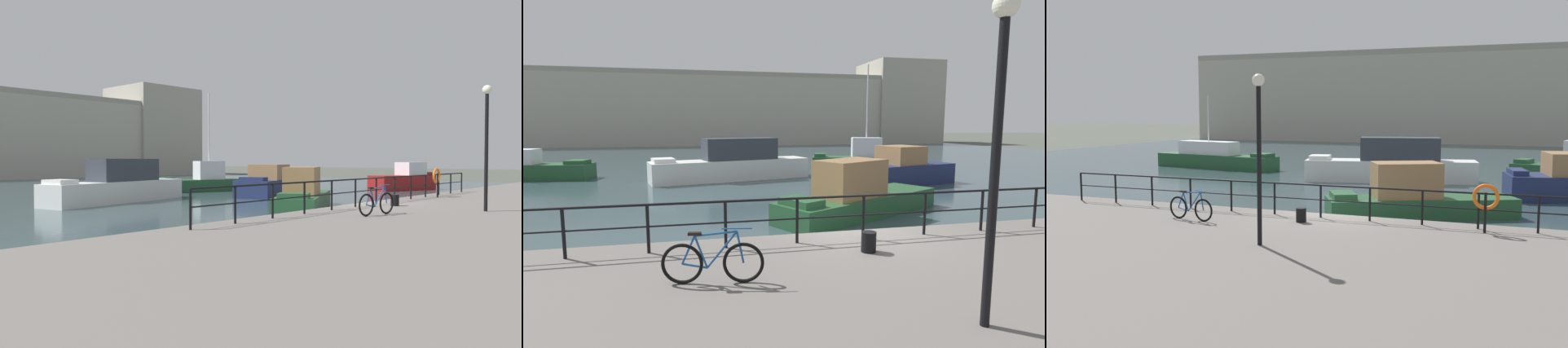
{
  "view_description": "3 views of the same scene",
  "coord_description": "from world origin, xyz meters",
  "views": [
    {
      "loc": [
        -18.25,
        -10.36,
        2.52
      ],
      "look_at": [
        -2.38,
        3.5,
        1.91
      ],
      "focal_mm": 34.07,
      "sensor_mm": 36.0,
      "label": 1
    },
    {
      "loc": [
        -4.03,
        -9.39,
        3.49
      ],
      "look_at": [
        -0.84,
        4.8,
        1.63
      ],
      "focal_mm": 27.31,
      "sensor_mm": 36.0,
      "label": 2
    },
    {
      "loc": [
        6.54,
        -18.46,
        4.23
      ],
      "look_at": [
        -1.63,
        1.78,
        1.83
      ],
      "focal_mm": 40.92,
      "sensor_mm": 36.0,
      "label": 3
    }
  ],
  "objects": [
    {
      "name": "moored_cabin_cruiser",
      "position": [
        1.85,
        4.37,
        0.75
      ],
      "size": [
        7.41,
        5.17,
        2.15
      ],
      "rotation": [
        0.0,
        0.0,
        3.63
      ],
      "color": "#23512D",
      "rests_on": "water_basin"
    },
    {
      "name": "moored_white_yacht",
      "position": [
        8.2,
        18.77,
        0.82
      ],
      "size": [
        7.16,
        3.8,
        7.83
      ],
      "rotation": [
        0.0,
        0.0,
        2.85
      ],
      "color": "#23512D",
      "rests_on": "water_basin"
    },
    {
      "name": "parked_bicycle",
      "position": [
        -3.79,
        -2.7,
        1.12
      ],
      "size": [
        1.76,
        0.35,
        0.98
      ],
      "rotation": [
        0.0,
        0.0,
        -0.17
      ],
      "color": "black",
      "rests_on": "quay_promenade"
    },
    {
      "name": "quay_railing",
      "position": [
        -0.14,
        -0.75,
        1.47
      ],
      "size": [
        19.75,
        0.07,
        1.08
      ],
      "color": "black",
      "rests_on": "quay_promenade"
    },
    {
      "name": "moored_harbor_tender",
      "position": [
        20.44,
        7.6,
        0.87
      ],
      "size": [
        6.25,
        3.69,
        2.31
      ],
      "rotation": [
        0.0,
        0.0,
        -0.32
      ],
      "color": "maroon",
      "rests_on": "water_basin"
    },
    {
      "name": "quay_lamp_post",
      "position": [
        -0.22,
        -4.99,
        3.55
      ],
      "size": [
        0.32,
        0.32,
        4.37
      ],
      "color": "black",
      "rests_on": "quay_promenade"
    },
    {
      "name": "moored_red_daysailer",
      "position": [
        7.64,
        11.44,
        0.83
      ],
      "size": [
        6.24,
        3.84,
        2.19
      ],
      "rotation": [
        0.0,
        0.0,
        3.38
      ],
      "color": "navy",
      "rests_on": "water_basin"
    },
    {
      "name": "mooring_bollard",
      "position": [
        -0.43,
        -1.7,
        0.95
      ],
      "size": [
        0.32,
        0.32,
        0.44
      ],
      "primitive_type": "cylinder",
      "color": "black",
      "rests_on": "quay_promenade"
    },
    {
      "name": "ground_plane",
      "position": [
        0.0,
        0.0,
        0.0
      ],
      "size": [
        240.0,
        240.0,
        0.0
      ],
      "primitive_type": "plane",
      "color": "#4C5147"
    },
    {
      "name": "moored_blue_motorboat",
      "position": [
        -1.75,
        15.23,
        1.0
      ],
      "size": [
        9.99,
        4.25,
        2.57
      ],
      "rotation": [
        0.0,
        0.0,
        3.37
      ],
      "color": "white",
      "rests_on": "water_basin"
    },
    {
      "name": "water_basin",
      "position": [
        0.0,
        30.2,
        0.01
      ],
      "size": [
        80.0,
        60.0,
        0.01
      ],
      "primitive_type": "cube",
      "color": "#33474C",
      "rests_on": "ground_plane"
    },
    {
      "name": "life_ring_stand",
      "position": [
        5.01,
        -1.19,
        1.71
      ],
      "size": [
        0.75,
        0.16,
        1.4
      ],
      "color": "black",
      "rests_on": "quay_promenade"
    }
  ]
}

